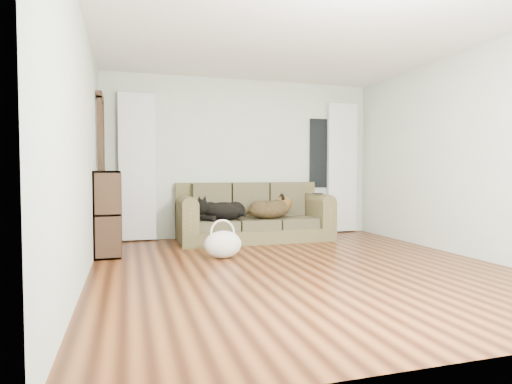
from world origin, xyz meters
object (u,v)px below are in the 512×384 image
object	(u,v)px
dog_black_lab	(222,211)
sofa	(255,212)
dog_shepherd	(271,209)
bookshelf	(108,216)
tote_bag	(223,245)

from	to	relation	value
dog_black_lab	sofa	bearing A→B (deg)	34.68
sofa	dog_shepherd	distance (m)	0.25
dog_black_lab	bookshelf	bearing A→B (deg)	-137.89
tote_bag	bookshelf	world-z (taller)	bookshelf
bookshelf	sofa	bearing A→B (deg)	13.94
tote_bag	dog_black_lab	bearing A→B (deg)	78.60
dog_shepherd	tote_bag	xyz separation A→B (m)	(-1.01, -1.14, -0.33)
dog_shepherd	dog_black_lab	bearing A→B (deg)	-11.48
dog_shepherd	tote_bag	distance (m)	1.56
dog_black_lab	bookshelf	xyz separation A→B (m)	(-1.60, -0.44, 0.02)
dog_black_lab	tote_bag	distance (m)	1.22
sofa	tote_bag	xyz separation A→B (m)	(-0.78, -1.23, -0.29)
bookshelf	dog_black_lab	bearing A→B (deg)	15.79
sofa	dog_shepherd	xyz separation A→B (m)	(0.23, -0.08, 0.04)
tote_bag	dog_shepherd	bearing A→B (deg)	48.52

